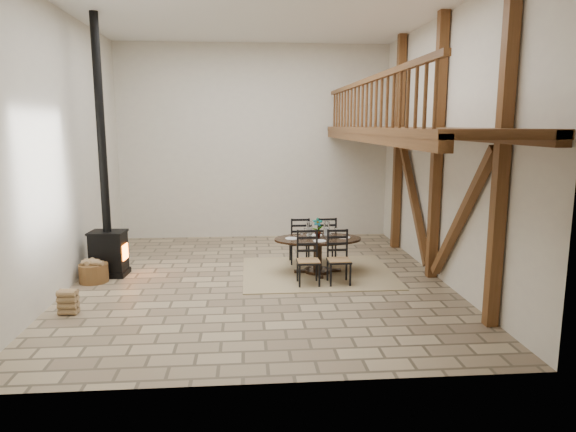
{
  "coord_description": "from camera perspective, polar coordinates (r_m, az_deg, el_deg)",
  "views": [
    {
      "loc": [
        -0.23,
        -9.51,
        2.96
      ],
      "look_at": [
        0.58,
        0.4,
        1.18
      ],
      "focal_mm": 32.0,
      "sensor_mm": 36.0,
      "label": 1
    }
  ],
  "objects": [
    {
      "name": "log_stack",
      "position": [
        8.91,
        -23.24,
        -8.78
      ],
      "size": [
        0.31,
        0.22,
        0.4
      ],
      "rotation": [
        0.0,
        0.0,
        -0.09
      ],
      "color": "tan",
      "rests_on": "ground"
    },
    {
      "name": "room_shell",
      "position": [
        9.62,
        3.89,
        10.43
      ],
      "size": [
        7.02,
        8.02,
        5.01
      ],
      "color": "beige",
      "rests_on": "ground"
    },
    {
      "name": "dining_table",
      "position": [
        10.35,
        3.32,
        -4.11
      ],
      "size": [
        1.76,
        1.95,
        1.12
      ],
      "rotation": [
        0.0,
        0.0,
        0.01
      ],
      "color": "black",
      "rests_on": "ground"
    },
    {
      "name": "wood_stove",
      "position": [
        10.64,
        -19.5,
        -0.45
      ],
      "size": [
        0.74,
        0.59,
        5.0
      ],
      "rotation": [
        0.0,
        0.0,
        -0.08
      ],
      "color": "black",
      "rests_on": "ground"
    },
    {
      "name": "rug",
      "position": [
        10.46,
        3.29,
        -6.28
      ],
      "size": [
        3.0,
        2.5,
        0.02
      ],
      "primitive_type": "cube",
      "color": "tan",
      "rests_on": "ground"
    },
    {
      "name": "log_basket",
      "position": [
        10.49,
        -20.78,
        -5.85
      ],
      "size": [
        0.54,
        0.54,
        0.45
      ],
      "rotation": [
        0.0,
        0.0,
        0.38
      ],
      "color": "brown",
      "rests_on": "ground"
    },
    {
      "name": "ground",
      "position": [
        9.96,
        -3.15,
        -7.18
      ],
      "size": [
        8.0,
        8.0,
        0.0
      ],
      "primitive_type": "plane",
      "color": "tan",
      "rests_on": "ground"
    }
  ]
}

